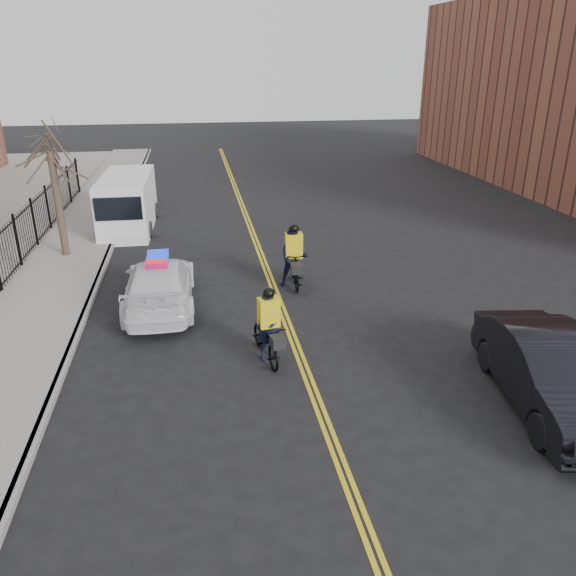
{
  "coord_description": "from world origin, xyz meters",
  "views": [
    {
      "loc": [
        -2.47,
        -12.08,
        7.29
      ],
      "look_at": [
        -0.04,
        2.32,
        1.3
      ],
      "focal_mm": 35.0,
      "sensor_mm": 36.0,
      "label": 1
    }
  ],
  "objects_px": {
    "police_cruiser": "(160,284)",
    "dark_sedan": "(550,372)",
    "cyclist_near": "(269,334)",
    "cargo_van": "(127,204)",
    "cyclist_far": "(294,262)"
  },
  "relations": [
    {
      "from": "dark_sedan",
      "to": "cyclist_near",
      "type": "distance_m",
      "value": 6.66
    },
    {
      "from": "cargo_van",
      "to": "cyclist_far",
      "type": "bearing_deg",
      "value": -51.14
    },
    {
      "from": "police_cruiser",
      "to": "cyclist_near",
      "type": "distance_m",
      "value": 4.86
    },
    {
      "from": "cargo_van",
      "to": "cyclist_near",
      "type": "xyz_separation_m",
      "value": [
        4.71,
        -13.01,
        -0.49
      ]
    },
    {
      "from": "cargo_van",
      "to": "police_cruiser",
      "type": "bearing_deg",
      "value": -77.62
    },
    {
      "from": "dark_sedan",
      "to": "cyclist_near",
      "type": "xyz_separation_m",
      "value": [
        -5.86,
        3.17,
        -0.16
      ]
    },
    {
      "from": "police_cruiser",
      "to": "dark_sedan",
      "type": "height_order",
      "value": "dark_sedan"
    },
    {
      "from": "cyclist_far",
      "to": "dark_sedan",
      "type": "bearing_deg",
      "value": -58.27
    },
    {
      "from": "dark_sedan",
      "to": "cyclist_far",
      "type": "relative_size",
      "value": 2.34
    },
    {
      "from": "cyclist_near",
      "to": "cargo_van",
      "type": "bearing_deg",
      "value": 100.15
    },
    {
      "from": "dark_sedan",
      "to": "cyclist_near",
      "type": "bearing_deg",
      "value": 159.54
    },
    {
      "from": "police_cruiser",
      "to": "cyclist_far",
      "type": "height_order",
      "value": "cyclist_far"
    },
    {
      "from": "cargo_van",
      "to": "cyclist_far",
      "type": "xyz_separation_m",
      "value": [
        6.23,
        -8.11,
        -0.31
      ]
    },
    {
      "from": "police_cruiser",
      "to": "cargo_van",
      "type": "bearing_deg",
      "value": -78.69
    },
    {
      "from": "cargo_van",
      "to": "cyclist_far",
      "type": "distance_m",
      "value": 10.23
    }
  ]
}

